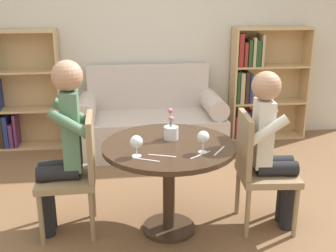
% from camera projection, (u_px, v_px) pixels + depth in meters
% --- Properties ---
extents(ground_plane, '(16.00, 16.00, 0.00)m').
position_uv_depth(ground_plane, '(169.00, 229.00, 3.23)').
color(ground_plane, brown).
extents(back_wall, '(5.20, 0.05, 2.70)m').
position_uv_depth(back_wall, '(146.00, 26.00, 4.85)').
color(back_wall, beige).
rests_on(back_wall, ground_plane).
extents(round_table, '(0.96, 0.96, 0.70)m').
position_uv_depth(round_table, '(169.00, 161.00, 3.06)').
color(round_table, '#382619').
rests_on(round_table, ground_plane).
extents(couch, '(1.62, 0.80, 0.92)m').
position_uv_depth(couch, '(150.00, 123.00, 4.77)').
color(couch, beige).
rests_on(couch, ground_plane).
extents(bookshelf_left, '(0.91, 0.28, 1.34)m').
position_uv_depth(bookshelf_left, '(10.00, 95.00, 4.76)').
color(bookshelf_left, tan).
rests_on(bookshelf_left, ground_plane).
extents(bookshelf_right, '(0.91, 0.28, 1.34)m').
position_uv_depth(bookshelf_right, '(258.00, 84.00, 5.07)').
color(bookshelf_right, tan).
rests_on(bookshelf_right, ground_plane).
extents(chair_left, '(0.43, 0.43, 0.90)m').
position_uv_depth(chair_left, '(76.00, 170.00, 3.09)').
color(chair_left, '#937A56').
rests_on(chair_left, ground_plane).
extents(chair_right, '(0.45, 0.45, 0.90)m').
position_uv_depth(chair_right, '(258.00, 166.00, 3.15)').
color(chair_right, '#937A56').
rests_on(chair_right, ground_plane).
extents(person_left, '(0.42, 0.35, 1.30)m').
position_uv_depth(person_left, '(62.00, 143.00, 3.01)').
color(person_left, black).
rests_on(person_left, ground_plane).
extents(person_right, '(0.43, 0.36, 1.22)m').
position_uv_depth(person_right, '(272.00, 146.00, 3.10)').
color(person_right, black).
rests_on(person_right, ground_plane).
extents(wine_glass_left, '(0.09, 0.09, 0.15)m').
position_uv_depth(wine_glass_left, '(136.00, 142.00, 2.77)').
color(wine_glass_left, white).
rests_on(wine_glass_left, round_table).
extents(wine_glass_right, '(0.08, 0.08, 0.15)m').
position_uv_depth(wine_glass_right, '(203.00, 138.00, 2.83)').
color(wine_glass_right, white).
rests_on(wine_glass_right, round_table).
extents(flower_vase, '(0.11, 0.11, 0.23)m').
position_uv_depth(flower_vase, '(171.00, 131.00, 3.10)').
color(flower_vase, silver).
rests_on(flower_vase, round_table).
extents(knife_left_setting, '(0.16, 0.12, 0.00)m').
position_uv_depth(knife_left_setting, '(201.00, 155.00, 2.82)').
color(knife_left_setting, silver).
rests_on(knife_left_setting, round_table).
extents(fork_left_setting, '(0.17, 0.10, 0.00)m').
position_uv_depth(fork_left_setting, '(146.00, 160.00, 2.74)').
color(fork_left_setting, silver).
rests_on(fork_left_setting, round_table).
extents(knife_right_setting, '(0.18, 0.08, 0.00)m').
position_uv_depth(knife_right_setting, '(162.00, 156.00, 2.80)').
color(knife_right_setting, silver).
rests_on(knife_right_setting, round_table).
extents(fork_right_setting, '(0.12, 0.16, 0.00)m').
position_uv_depth(fork_right_setting, '(219.00, 151.00, 2.89)').
color(fork_right_setting, silver).
rests_on(fork_right_setting, round_table).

